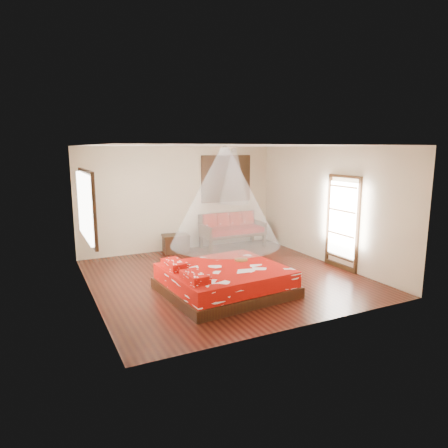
{
  "coord_description": "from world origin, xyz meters",
  "views": [
    {
      "loc": [
        -3.66,
        -7.46,
        2.74
      ],
      "look_at": [
        0.03,
        0.09,
        1.15
      ],
      "focal_mm": 32.0,
      "sensor_mm": 36.0,
      "label": 1
    }
  ],
  "objects": [
    {
      "name": "room",
      "position": [
        0.0,
        0.0,
        1.4
      ],
      "size": [
        5.54,
        5.54,
        2.84
      ],
      "color": "black",
      "rests_on": "ground"
    },
    {
      "name": "mosquito_net_main",
      "position": [
        -0.41,
        -0.86,
        1.85
      ],
      "size": [
        2.06,
        2.06,
        1.8
      ],
      "primitive_type": "cone",
      "color": "white",
      "rests_on": "ceiling"
    },
    {
      "name": "wine_tray",
      "position": [
        0.1,
        -0.57,
        0.56
      ],
      "size": [
        0.27,
        0.27,
        0.22
      ],
      "rotation": [
        0.0,
        0.0,
        -0.12
      ],
      "color": "brown",
      "rests_on": "bed"
    },
    {
      "name": "bed",
      "position": [
        -0.43,
        -0.86,
        0.25
      ],
      "size": [
        2.41,
        2.22,
        0.65
      ],
      "rotation": [
        0.0,
        0.0,
        0.08
      ],
      "color": "black",
      "rests_on": "floor"
    },
    {
      "name": "shutter_panel",
      "position": [
        1.39,
        2.72,
        1.9
      ],
      "size": [
        1.52,
        0.06,
        1.32
      ],
      "color": "black",
      "rests_on": "wall_back"
    },
    {
      "name": "window_left",
      "position": [
        -2.71,
        0.2,
        1.7
      ],
      "size": [
        0.1,
        1.74,
        1.34
      ],
      "color": "black",
      "rests_on": "wall_left"
    },
    {
      "name": "daybed",
      "position": [
        1.39,
        2.38,
        0.52
      ],
      "size": [
        1.78,
        0.79,
        0.94
      ],
      "color": "black",
      "rests_on": "floor"
    },
    {
      "name": "mosquito_net_daybed",
      "position": [
        1.39,
        2.25,
        2.0
      ],
      "size": [
        0.83,
        0.83,
        1.5
      ],
      "primitive_type": "cone",
      "color": "white",
      "rests_on": "ceiling"
    },
    {
      "name": "storage_chest",
      "position": [
        -0.25,
        2.45,
        0.24
      ],
      "size": [
        0.76,
        0.59,
        0.48
      ],
      "rotation": [
        0.0,
        0.0,
        -0.12
      ],
      "color": "black",
      "rests_on": "floor"
    },
    {
      "name": "glazed_door",
      "position": [
        2.72,
        -0.6,
        1.07
      ],
      "size": [
        0.08,
        1.02,
        2.16
      ],
      "color": "black",
      "rests_on": "floor"
    }
  ]
}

